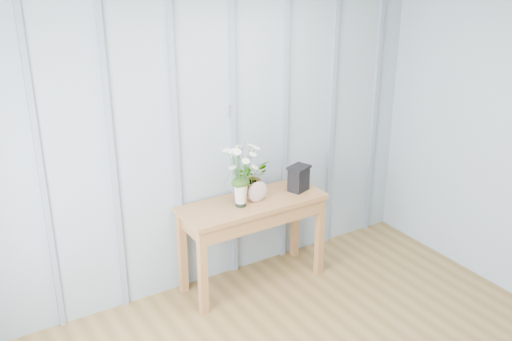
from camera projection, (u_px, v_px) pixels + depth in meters
room_shell at (309, 81)px, 3.34m from camera, size 4.00×4.50×2.50m
sideboard at (253, 214)px, 4.84m from camera, size 1.20×0.45×0.75m
daisy_vase at (240, 167)px, 4.59m from camera, size 0.37×0.28×0.52m
spider_plant at (251, 177)px, 4.87m from camera, size 0.29×0.26×0.29m
felt_disc_vessel at (258, 192)px, 4.75m from camera, size 0.18×0.06×0.17m
carved_box at (299, 178)px, 4.95m from camera, size 0.21×0.19×0.22m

